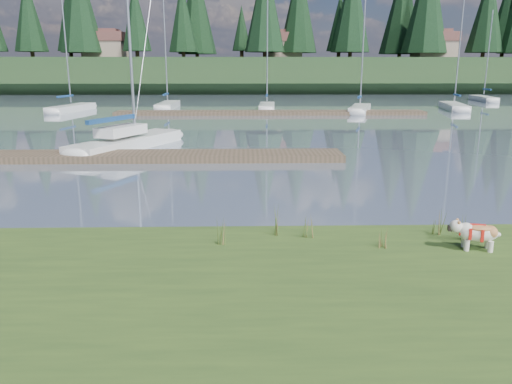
{
  "coord_description": "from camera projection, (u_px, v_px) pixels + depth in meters",
  "views": [
    {
      "loc": [
        -0.26,
        -12.43,
        3.91
      ],
      "look_at": [
        0.03,
        -0.5,
        0.91
      ],
      "focal_mm": 35.0,
      "sensor_mm": 36.0,
      "label": 1
    }
  ],
  "objects": [
    {
      "name": "mud_lip",
      "position": [
        256.0,
        239.0,
        11.44
      ],
      "size": [
        60.0,
        0.5,
        0.14
      ],
      "primitive_type": "cube",
      "color": "#33281C",
      "rests_on": "ground"
    },
    {
      "name": "sailboat_bg_2",
      "position": [
        267.0,
        106.0,
        47.07
      ],
      "size": [
        1.78,
        6.99,
        10.51
      ],
      "rotation": [
        0.0,
        0.0,
        1.51
      ],
      "color": "silver",
      "rests_on": "ground"
    },
    {
      "name": "weed_3",
      "position": [
        221.0,
        232.0,
        10.2
      ],
      "size": [
        0.17,
        0.14,
        0.64
      ],
      "color": "#475B23",
      "rests_on": "bank"
    },
    {
      "name": "house_2",
      "position": [
        434.0,
        45.0,
        78.84
      ],
      "size": [
        6.3,
        5.3,
        4.65
      ],
      "color": "gray",
      "rests_on": "ridge"
    },
    {
      "name": "ground",
      "position": [
        247.0,
        115.0,
        42.1
      ],
      "size": [
        200.0,
        200.0,
        0.0
      ],
      "primitive_type": "plane",
      "color": "slate",
      "rests_on": "ground"
    },
    {
      "name": "house_0",
      "position": [
        106.0,
        45.0,
        78.57
      ],
      "size": [
        6.3,
        5.3,
        4.65
      ],
      "color": "gray",
      "rests_on": "ridge"
    },
    {
      "name": "conifer_4",
      "position": [
        265.0,
        3.0,
        73.88
      ],
      "size": [
        6.16,
        6.16,
        15.1
      ],
      "color": "#382619",
      "rests_on": "ridge"
    },
    {
      "name": "conifer_3",
      "position": [
        182.0,
        17.0,
        79.72
      ],
      "size": [
        4.84,
        4.84,
        12.25
      ],
      "color": "#382619",
      "rests_on": "ridge"
    },
    {
      "name": "sailboat_bg_1",
      "position": [
        169.0,
        104.0,
        48.93
      ],
      "size": [
        1.56,
        7.69,
        11.5
      ],
      "rotation": [
        0.0,
        0.0,
        1.57
      ],
      "color": "silver",
      "rests_on": "ground"
    },
    {
      "name": "sailboat_bg_3",
      "position": [
        361.0,
        108.0,
        44.76
      ],
      "size": [
        3.58,
        7.41,
        10.83
      ],
      "rotation": [
        0.0,
        0.0,
        1.26
      ],
      "color": "silver",
      "rests_on": "ground"
    },
    {
      "name": "sailboat_bg_5",
      "position": [
        482.0,
        98.0,
        59.12
      ],
      "size": [
        2.2,
        7.23,
        10.28
      ],
      "rotation": [
        0.0,
        0.0,
        1.46
      ],
      "color": "silver",
      "rests_on": "ground"
    },
    {
      "name": "house_1",
      "position": [
        282.0,
        45.0,
        80.21
      ],
      "size": [
        6.3,
        5.3,
        4.65
      ],
      "color": "gray",
      "rests_on": "ridge"
    },
    {
      "name": "conifer_7",
      "position": [
        507.0,
        14.0,
        79.88
      ],
      "size": [
        5.28,
        5.28,
        13.2
      ],
      "color": "#382619",
      "rests_on": "ridge"
    },
    {
      "name": "weed_4",
      "position": [
        383.0,
        238.0,
        10.1
      ],
      "size": [
        0.17,
        0.14,
        0.44
      ],
      "color": "#475B23",
      "rests_on": "bank"
    },
    {
      "name": "sailboat_main",
      "position": [
        135.0,
        139.0,
        24.9
      ],
      "size": [
        4.86,
        8.21,
        11.96
      ],
      "rotation": [
        0.0,
        0.0,
        1.15
      ],
      "color": "silver",
      "rests_on": "ground"
    },
    {
      "name": "weed_0",
      "position": [
        276.0,
        222.0,
        10.76
      ],
      "size": [
        0.17,
        0.14,
        0.72
      ],
      "color": "#475B23",
      "rests_on": "bank"
    },
    {
      "name": "sailboat_bg_4",
      "position": [
        452.0,
        106.0,
        47.61
      ],
      "size": [
        3.19,
        8.17,
        11.81
      ],
      "rotation": [
        0.0,
        0.0,
        1.36
      ],
      "color": "silver",
      "rests_on": "ground"
    },
    {
      "name": "dock_far",
      "position": [
        270.0,
        113.0,
        42.11
      ],
      "size": [
        26.0,
        2.2,
        0.3
      ],
      "primitive_type": "cube",
      "color": "#4C3D2C",
      "rests_on": "ground"
    },
    {
      "name": "weed_5",
      "position": [
        466.0,
        229.0,
        10.5
      ],
      "size": [
        0.17,
        0.14,
        0.57
      ],
      "color": "#475B23",
      "rests_on": "bank"
    },
    {
      "name": "conifer_2",
      "position": [
        79.0,
        1.0,
        75.04
      ],
      "size": [
        6.6,
        6.6,
        16.05
      ],
      "color": "#382619",
      "rests_on": "ridge"
    },
    {
      "name": "weed_1",
      "position": [
        308.0,
        227.0,
        10.64
      ],
      "size": [
        0.17,
        0.14,
        0.57
      ],
      "color": "#475B23",
      "rests_on": "bank"
    },
    {
      "name": "dock_near",
      "position": [
        158.0,
        156.0,
        21.61
      ],
      "size": [
        16.0,
        2.0,
        0.3
      ],
      "primitive_type": "cube",
      "color": "#4C3D2C",
      "rests_on": "ground"
    },
    {
      "name": "ridge",
      "position": [
        245.0,
        76.0,
        83.18
      ],
      "size": [
        200.0,
        20.0,
        5.0
      ],
      "primitive_type": "cube",
      "color": "#1B3118",
      "rests_on": "ground"
    },
    {
      "name": "sailboat_bg_0",
      "position": [
        75.0,
        107.0,
        45.71
      ],
      "size": [
        2.73,
        7.74,
        11.07
      ],
      "rotation": [
        0.0,
        0.0,
        1.4
      ],
      "color": "silver",
      "rests_on": "ground"
    },
    {
      "name": "weed_2",
      "position": [
        439.0,
        223.0,
        10.81
      ],
      "size": [
        0.17,
        0.14,
        0.64
      ],
      "color": "#475B23",
      "rests_on": "bank"
    },
    {
      "name": "bank",
      "position": [
        263.0,
        335.0,
        7.15
      ],
      "size": [
        60.0,
        9.0,
        0.35
      ],
      "primitive_type": "cube",
      "color": "#354E1C",
      "rests_on": "ground"
    },
    {
      "name": "conifer_5",
      "position": [
        340.0,
        22.0,
        78.6
      ],
      "size": [
        3.96,
        3.96,
        10.35
      ],
      "color": "#382619",
      "rests_on": "ridge"
    },
    {
      "name": "bulldog",
      "position": [
        477.0,
        232.0,
        9.93
      ],
      "size": [
        1.0,
        0.52,
        0.59
      ],
      "rotation": [
        0.0,
        0.0,
        2.94
      ],
      "color": "silver",
      "rests_on": "bank"
    }
  ]
}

